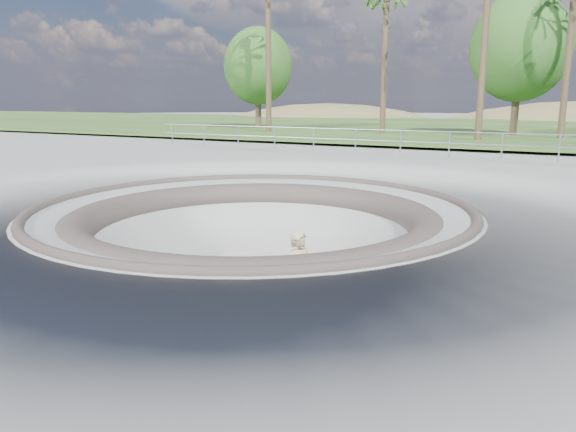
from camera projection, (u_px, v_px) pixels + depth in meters
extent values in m
plane|color=gray|center=(253.00, 207.00, 13.12)|extent=(180.00, 180.00, 0.00)
torus|color=gray|center=(254.00, 289.00, 13.53)|extent=(14.00, 14.00, 4.00)
cylinder|color=gray|center=(254.00, 287.00, 13.52)|extent=(6.60, 6.60, 0.10)
torus|color=#463C38|center=(253.00, 208.00, 13.12)|extent=(10.24, 10.24, 0.24)
torus|color=#463C38|center=(253.00, 226.00, 13.21)|extent=(8.91, 8.91, 0.81)
cube|color=#2D5020|center=(483.00, 128.00, 42.61)|extent=(180.00, 36.00, 0.12)
ellipsoid|color=brown|center=(326.00, 168.00, 72.13)|extent=(50.40, 36.00, 23.40)
cylinder|color=#95989D|center=(401.00, 130.00, 23.30)|extent=(25.00, 0.05, 0.05)
cylinder|color=#95989D|center=(401.00, 141.00, 23.39)|extent=(25.00, 0.05, 0.05)
cube|color=olive|center=(300.00, 322.00, 11.08)|extent=(0.86, 0.30, 0.02)
cylinder|color=#ABACB0|center=(300.00, 323.00, 11.09)|extent=(0.05, 0.18, 0.04)
cylinder|color=#ABACB0|center=(300.00, 323.00, 11.09)|extent=(0.05, 0.18, 0.04)
cylinder|color=silver|center=(300.00, 324.00, 11.09)|extent=(0.07, 0.04, 0.07)
cylinder|color=silver|center=(300.00, 324.00, 11.09)|extent=(0.07, 0.04, 0.07)
cylinder|color=silver|center=(300.00, 324.00, 11.09)|extent=(0.07, 0.04, 0.07)
cylinder|color=silver|center=(300.00, 324.00, 11.09)|extent=(0.07, 0.04, 0.07)
imported|color=tan|center=(300.00, 277.00, 10.89)|extent=(0.65, 0.78, 1.83)
cylinder|color=brown|center=(268.00, 55.00, 36.27)|extent=(0.36, 0.36, 10.11)
cylinder|color=brown|center=(385.00, 62.00, 34.90)|extent=(0.36, 0.36, 8.94)
cylinder|color=brown|center=(486.00, 19.00, 28.69)|extent=(0.36, 0.36, 12.59)
cylinder|color=brown|center=(568.00, 61.00, 30.37)|extent=(0.36, 0.36, 8.57)
cylinder|color=brown|center=(258.00, 100.00, 41.74)|extent=(0.44, 0.44, 4.31)
ellipsoid|color=#2A5A1F|center=(258.00, 66.00, 41.23)|extent=(5.14, 4.67, 5.61)
cylinder|color=brown|center=(516.00, 96.00, 33.78)|extent=(0.44, 0.44, 4.89)
ellipsoid|color=#2A5A1F|center=(520.00, 47.00, 33.20)|extent=(5.84, 5.31, 6.37)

